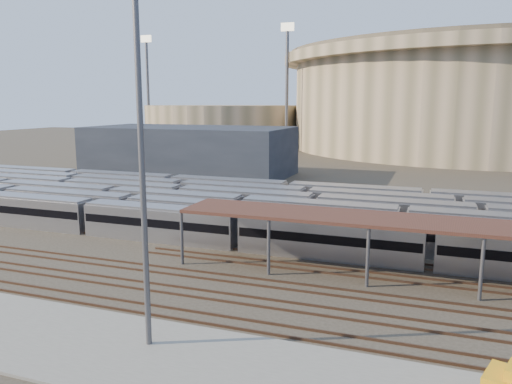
{
  "coord_description": "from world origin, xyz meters",
  "views": [
    {
      "loc": [
        13.9,
        -38.74,
        15.04
      ],
      "look_at": [
        -4.49,
        12.0,
        5.32
      ],
      "focal_mm": 35.0,
      "sensor_mm": 36.0,
      "label": 1
    }
  ],
  "objects": [
    {
      "name": "floodlight_1",
      "position": [
        -85.0,
        120.0,
        20.65
      ],
      "size": [
        4.0,
        1.0,
        38.4
      ],
      "color": "#4F4F53",
      "rests_on": "ground"
    },
    {
      "name": "service_building",
      "position": [
        -35.0,
        55.0,
        5.0
      ],
      "size": [
        42.0,
        20.0,
        10.0
      ],
      "primitive_type": "cube",
      "color": "#1E232D",
      "rests_on": "ground"
    },
    {
      "name": "floodlight_3",
      "position": [
        -10.0,
        160.0,
        20.65
      ],
      "size": [
        4.0,
        1.0,
        38.4
      ],
      "color": "#4F4F53",
      "rests_on": "ground"
    },
    {
      "name": "subway_trains",
      "position": [
        -3.75,
        18.5,
        1.8
      ],
      "size": [
        120.04,
        23.9,
        3.6
      ],
      "color": "#A5A4A9",
      "rests_on": "ground"
    },
    {
      "name": "stadium",
      "position": [
        25.0,
        140.0,
        16.47
      ],
      "size": [
        124.0,
        124.0,
        32.5
      ],
      "color": "tan",
      "rests_on": "ground"
    },
    {
      "name": "yard_light_pole",
      "position": [
        -2.25,
        -13.78,
        11.25
      ],
      "size": [
        0.8,
        0.36,
        21.93
      ],
      "color": "#4F4F53",
      "rests_on": "apron"
    },
    {
      "name": "empty_tracks",
      "position": [
        0.0,
        -5.0,
        0.09
      ],
      "size": [
        170.0,
        9.62,
        0.18
      ],
      "color": "#4C3323",
      "rests_on": "ground"
    },
    {
      "name": "floodlight_0",
      "position": [
        -30.0,
        110.0,
        20.65
      ],
      "size": [
        4.0,
        1.0,
        38.4
      ],
      "color": "#4F4F53",
      "rests_on": "ground"
    },
    {
      "name": "secondary_arena",
      "position": [
        -60.0,
        130.0,
        7.0
      ],
      "size": [
        56.0,
        56.0,
        14.0
      ],
      "primitive_type": "cylinder",
      "color": "tan",
      "rests_on": "ground"
    },
    {
      "name": "ground",
      "position": [
        0.0,
        0.0,
        0.0
      ],
      "size": [
        420.0,
        420.0,
        0.0
      ],
      "primitive_type": "plane",
      "color": "#383026",
      "rests_on": "ground"
    },
    {
      "name": "apron",
      "position": [
        -5.0,
        -15.0,
        0.1
      ],
      "size": [
        50.0,
        9.0,
        0.2
      ],
      "primitive_type": "cube",
      "color": "gray",
      "rests_on": "ground"
    }
  ]
}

